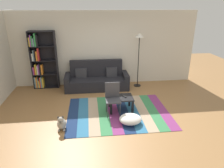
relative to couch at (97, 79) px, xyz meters
The scene contains 11 objects.
ground_plane 2.08m from the couch, 80.10° to the right, with size 14.00×14.00×0.00m, color #9E7042.
back_wall 1.20m from the couch, 56.18° to the left, with size 6.80×0.10×2.70m, color silver.
rug 2.03m from the couch, 74.92° to the right, with size 2.85×2.15×0.01m.
couch is the anchor object (origin of this frame).
bookshelf 2.08m from the couch, behind, with size 0.90×0.28×2.05m.
coffee_table 1.89m from the couch, 71.38° to the right, with size 0.69×0.53×0.41m.
pouf 2.63m from the couch, 73.57° to the right, with size 0.58×0.51×0.22m, color white.
dog 2.77m from the couch, 110.92° to the right, with size 0.22×0.35×0.40m.
standing_lamp 2.00m from the couch, ahead, with size 0.32×0.32×1.96m.
tv_remote 1.93m from the couch, 68.29° to the right, with size 0.04×0.15×0.02m, color black.
folding_chair 1.98m from the couch, 79.67° to the right, with size 0.40×0.40×0.90m.
Camera 1 is at (-0.61, -5.01, 2.88)m, focal length 32.92 mm.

